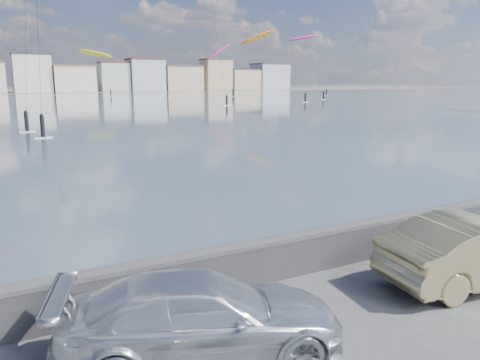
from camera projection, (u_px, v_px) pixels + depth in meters
name	position (u px, v px, depth m)	size (l,w,h in m)	color
ground	(296.00, 348.00, 8.31)	(700.00, 700.00, 0.00)	#333335
bay_water	(15.00, 105.00, 87.25)	(500.00, 177.00, 0.00)	#3D5063
far_shore_strip	(0.00, 92.00, 180.85)	(500.00, 60.00, 0.00)	#4C473D
seawall	(228.00, 265.00, 10.52)	(400.00, 0.36, 1.08)	#28282B
far_buildings	(3.00, 76.00, 168.11)	(240.79, 13.26, 14.60)	beige
car_silver	(202.00, 317.00, 7.98)	(1.99, 4.90, 1.42)	silver
car_champagne	(479.00, 250.00, 10.88)	(1.69, 4.84, 1.60)	tan
kitesurfer_4	(303.00, 39.00, 148.99)	(7.87, 19.76, 19.11)	#E5338C
kitesurfer_6	(96.00, 54.00, 140.26)	(10.27, 17.12, 14.19)	yellow
kitesurfer_7	(218.00, 53.00, 140.66)	(8.94, 13.48, 15.94)	#E5338C
kitesurfer_8	(259.00, 38.00, 107.34)	(8.45, 18.23, 16.47)	orange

